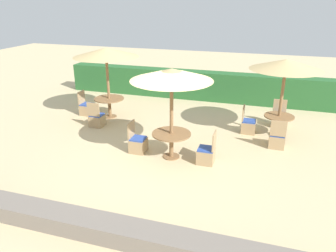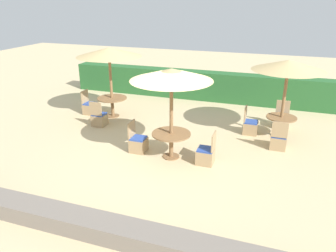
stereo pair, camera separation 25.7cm
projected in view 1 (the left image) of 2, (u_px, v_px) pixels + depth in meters
The scene contains 16 objects.
ground_plane at pixel (162, 164), 9.06m from camera, with size 40.00×40.00×0.00m, color #D1BA8C.
hedge_row at pixel (207, 86), 14.51m from camera, with size 13.00×0.70×1.25m, color #28602D.
stone_border at pixel (110, 230), 6.23m from camera, with size 10.00×0.56×0.37m, color slate.
parasol_back_left at pixel (106, 53), 11.70m from camera, with size 2.36×2.36×2.62m.
round_table_back_left at pixel (109, 102), 12.38m from camera, with size 1.12×1.12×0.75m.
patio_chair_back_left_west at pixel (87, 108), 12.74m from camera, with size 0.46×0.46×0.93m.
patio_chair_back_left_south at pixel (97, 119), 11.59m from camera, with size 0.46×0.46×0.93m.
parasol_back_right at pixel (286, 65), 10.03m from camera, with size 2.22×2.22×2.54m.
round_table_back_right at pixel (279, 121), 10.71m from camera, with size 0.96×0.96×0.70m.
patio_chair_back_right_south at pixel (277, 139), 9.97m from camera, with size 0.46×0.46×0.93m.
patio_chair_back_right_west at pixel (248, 125), 11.05m from camera, with size 0.46×0.46×0.93m.
patio_chair_back_right_north at pixel (278, 119), 11.61m from camera, with size 0.46×0.46×0.93m.
parasol_center at pixel (172, 75), 8.57m from camera, with size 2.22×2.22×2.58m.
round_table_center at pixel (171, 138), 9.24m from camera, with size 1.10×1.10×0.74m.
patio_chair_center_east at pixel (206, 154), 9.03m from camera, with size 0.46×0.46×0.93m.
patio_chair_center_west at pixel (138, 143), 9.69m from camera, with size 0.46×0.46×0.93m.
Camera 1 is at (2.56, -7.62, 4.32)m, focal length 35.00 mm.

